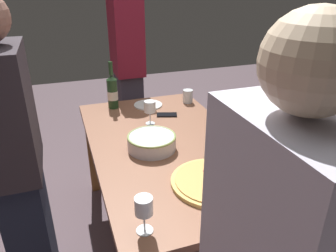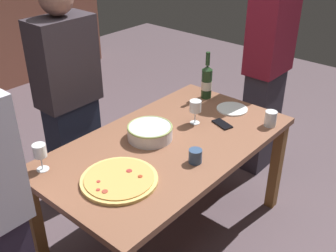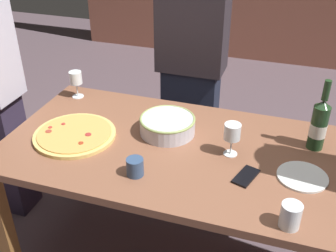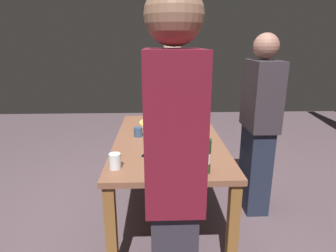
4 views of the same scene
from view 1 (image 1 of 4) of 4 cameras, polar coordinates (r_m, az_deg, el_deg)
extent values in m
plane|color=#58474E|center=(2.40, 0.00, -18.96)|extent=(8.00, 8.00, 0.00)
cube|color=brown|center=(1.97, 0.00, -3.47)|extent=(1.60, 0.90, 0.04)
cube|color=brown|center=(2.88, 2.59, -2.11)|extent=(0.07, 0.07, 0.71)
cube|color=brown|center=(2.72, -13.14, -4.54)|extent=(0.07, 0.07, 0.71)
cylinder|color=#DFBB65|center=(1.61, 7.90, -9.71)|extent=(0.41, 0.41, 0.02)
cylinder|color=#E3A04E|center=(1.60, 7.93, -9.35)|extent=(0.37, 0.37, 0.01)
cylinder|color=#9D3E2C|center=(1.52, 11.24, -11.47)|extent=(0.03, 0.03, 0.00)
cylinder|color=#9D361B|center=(1.69, 9.15, -7.30)|extent=(0.02, 0.02, 0.00)
cylinder|color=#A9322B|center=(1.51, 7.69, -11.52)|extent=(0.02, 0.02, 0.00)
cylinder|color=#A22F2B|center=(1.65, 6.70, -7.87)|extent=(0.03, 0.03, 0.00)
cylinder|color=#A9332B|center=(1.50, 10.27, -12.06)|extent=(0.02, 0.02, 0.00)
cylinder|color=silver|center=(1.87, -2.87, -2.88)|extent=(0.28, 0.28, 0.08)
torus|color=#93A75E|center=(1.86, -2.90, -1.84)|extent=(0.28, 0.28, 0.01)
cylinder|color=#1F3C1F|center=(2.47, -9.70, 5.60)|extent=(0.08, 0.08, 0.22)
cone|color=#1F3C1F|center=(2.43, -9.91, 8.37)|extent=(0.08, 0.08, 0.04)
cylinder|color=#1F3C1F|center=(2.41, -10.04, 9.95)|extent=(0.03, 0.03, 0.10)
cylinder|color=silver|center=(2.47, -9.68, 5.36)|extent=(0.08, 0.08, 0.07)
cylinder|color=white|center=(1.35, -4.11, -17.81)|extent=(0.07, 0.07, 0.00)
cylinder|color=white|center=(1.32, -4.17, -16.43)|extent=(0.01, 0.01, 0.08)
cylinder|color=white|center=(1.27, -4.28, -13.81)|extent=(0.07, 0.07, 0.07)
cylinder|color=maroon|center=(1.29, -4.24, -14.73)|extent=(0.06, 0.06, 0.02)
cylinder|color=white|center=(2.21, -3.14, 0.47)|extent=(0.07, 0.07, 0.00)
cylinder|color=white|center=(2.19, -3.16, 1.49)|extent=(0.01, 0.01, 0.08)
cylinder|color=white|center=(2.16, -3.21, 3.42)|extent=(0.08, 0.08, 0.08)
cylinder|color=maroon|center=(2.17, -3.20, 2.89)|extent=(0.07, 0.07, 0.03)
cylinder|color=white|center=(2.57, 3.49, 5.25)|extent=(0.08, 0.08, 0.10)
cylinder|color=#324B6F|center=(1.98, 7.76, -1.58)|extent=(0.08, 0.08, 0.08)
cylinder|color=white|center=(2.52, -3.52, 3.73)|extent=(0.22, 0.22, 0.01)
cube|color=black|center=(2.33, -0.21, 1.99)|extent=(0.11, 0.16, 0.01)
cube|color=#302C37|center=(3.11, -6.65, 1.55)|extent=(0.33, 0.20, 0.87)
cube|color=maroon|center=(2.90, -7.42, 15.51)|extent=(0.38, 0.24, 0.65)
cube|color=silver|center=(0.88, 19.42, -16.61)|extent=(0.42, 0.24, 0.60)
sphere|color=beige|center=(0.70, 24.29, 10.10)|extent=(0.22, 0.22, 0.22)
cube|color=#1E2335|center=(2.00, -22.85, -16.73)|extent=(0.36, 0.20, 0.80)
cube|color=#30292F|center=(1.65, -26.87, 2.07)|extent=(0.42, 0.24, 0.60)
camera|label=2|loc=(1.98, 76.01, 18.11)|focal=43.04mm
camera|label=3|loc=(3.04, 28.89, 26.00)|focal=43.93mm
camera|label=4|loc=(4.03, -10.55, 23.00)|focal=30.75mm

